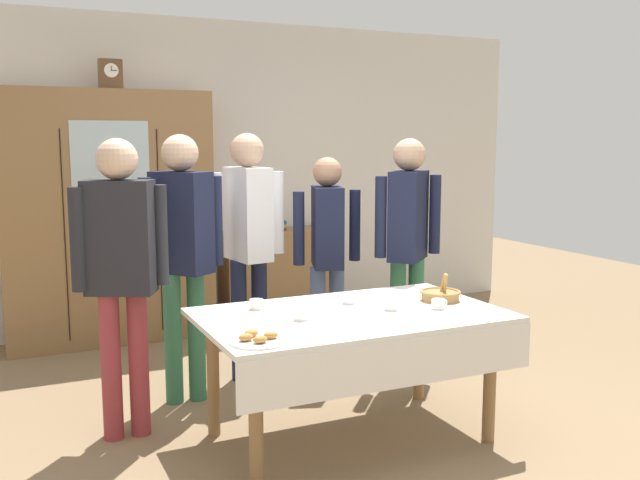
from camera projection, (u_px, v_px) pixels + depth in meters
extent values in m
plane|color=#846B4C|center=(334.00, 424.00, 4.15)|extent=(12.00, 12.00, 0.00)
cube|color=silver|center=(205.00, 174.00, 6.34)|extent=(6.40, 0.10, 2.70)
cylinder|color=olive|center=(256.00, 422.00, 3.32)|extent=(0.07, 0.07, 0.69)
cylinder|color=olive|center=(490.00, 380.00, 3.89)|extent=(0.07, 0.07, 0.69)
cylinder|color=olive|center=(213.00, 376.00, 3.96)|extent=(0.07, 0.07, 0.69)
cylinder|color=olive|center=(419.00, 346.00, 4.53)|extent=(0.07, 0.07, 0.69)
cube|color=white|center=(351.00, 315.00, 3.87)|extent=(1.64, 0.99, 0.03)
cube|color=white|center=(397.00, 365.00, 3.45)|extent=(1.64, 0.01, 0.24)
cube|color=olive|center=(109.00, 218.00, 5.75)|extent=(1.65, 0.45, 2.05)
cube|color=silver|center=(111.00, 169.00, 5.49)|extent=(0.59, 0.01, 0.74)
cube|color=black|center=(65.00, 237.00, 5.41)|extent=(0.01, 0.01, 1.64)
cube|color=black|center=(160.00, 231.00, 5.71)|extent=(0.01, 0.01, 1.64)
cube|color=brown|center=(110.00, 75.00, 5.61)|extent=(0.18, 0.10, 0.24)
cylinder|color=white|center=(111.00, 70.00, 5.56)|extent=(0.11, 0.01, 0.11)
cube|color=black|center=(111.00, 68.00, 5.55)|extent=(0.00, 0.00, 0.04)
cube|color=black|center=(114.00, 70.00, 5.56)|extent=(0.05, 0.00, 0.00)
cube|color=olive|center=(277.00, 275.00, 6.50)|extent=(1.02, 0.35, 0.84)
cube|color=#99332D|center=(276.00, 228.00, 6.44)|extent=(0.13, 0.18, 0.03)
cube|color=#B29333|center=(276.00, 225.00, 6.43)|extent=(0.16, 0.22, 0.03)
cube|color=#2D5184|center=(276.00, 222.00, 6.43)|extent=(0.16, 0.18, 0.03)
cylinder|color=white|center=(301.00, 321.00, 3.68)|extent=(0.13, 0.13, 0.01)
cylinder|color=white|center=(301.00, 315.00, 3.68)|extent=(0.08, 0.08, 0.05)
torus|color=white|center=(308.00, 313.00, 3.69)|extent=(0.04, 0.01, 0.04)
cylinder|color=#47230F|center=(301.00, 311.00, 3.68)|extent=(0.06, 0.06, 0.01)
cylinder|color=white|center=(391.00, 311.00, 3.90)|extent=(0.13, 0.13, 0.01)
cylinder|color=white|center=(391.00, 305.00, 3.89)|extent=(0.08, 0.08, 0.05)
torus|color=white|center=(397.00, 304.00, 3.91)|extent=(0.04, 0.01, 0.04)
cylinder|color=#47230F|center=(391.00, 301.00, 3.89)|extent=(0.06, 0.06, 0.01)
cylinder|color=white|center=(256.00, 310.00, 3.92)|extent=(0.13, 0.13, 0.01)
cylinder|color=white|center=(256.00, 304.00, 3.91)|extent=(0.08, 0.08, 0.05)
torus|color=white|center=(263.00, 303.00, 3.93)|extent=(0.04, 0.01, 0.04)
cylinder|color=#47230F|center=(256.00, 300.00, 3.91)|extent=(0.06, 0.06, 0.01)
cylinder|color=white|center=(438.00, 310.00, 3.92)|extent=(0.13, 0.13, 0.01)
cylinder|color=white|center=(438.00, 304.00, 3.92)|extent=(0.08, 0.08, 0.05)
torus|color=white|center=(444.00, 303.00, 3.93)|extent=(0.04, 0.01, 0.04)
cylinder|color=white|center=(349.00, 304.00, 4.05)|extent=(0.13, 0.13, 0.01)
cylinder|color=white|center=(349.00, 299.00, 4.05)|extent=(0.08, 0.08, 0.05)
torus|color=white|center=(355.00, 298.00, 4.06)|extent=(0.04, 0.01, 0.04)
cylinder|color=#9E7542|center=(440.00, 296.00, 4.16)|extent=(0.22, 0.22, 0.05)
torus|color=#9E7542|center=(440.00, 292.00, 4.15)|extent=(0.24, 0.24, 0.02)
cylinder|color=tan|center=(446.00, 284.00, 4.15)|extent=(0.02, 0.04, 0.12)
cylinder|color=tan|center=(445.00, 283.00, 4.16)|extent=(0.03, 0.04, 0.12)
cylinder|color=tan|center=(443.00, 283.00, 4.17)|extent=(0.04, 0.02, 0.12)
cylinder|color=white|center=(258.00, 341.00, 3.31)|extent=(0.28, 0.28, 0.01)
ellipsoid|color=#BC7F3D|center=(271.00, 335.00, 3.32)|extent=(0.07, 0.05, 0.04)
ellipsoid|color=#BC7F3D|center=(251.00, 333.00, 3.35)|extent=(0.07, 0.05, 0.04)
ellipsoid|color=#BC7F3D|center=(246.00, 337.00, 3.28)|extent=(0.07, 0.05, 0.04)
ellipsoid|color=#BC7F3D|center=(260.00, 339.00, 3.25)|extent=(0.07, 0.05, 0.04)
cube|color=silver|center=(285.00, 307.00, 3.99)|extent=(0.10, 0.01, 0.00)
ellipsoid|color=silver|center=(294.00, 306.00, 4.01)|extent=(0.03, 0.02, 0.01)
cube|color=silver|center=(357.00, 319.00, 3.73)|extent=(0.10, 0.01, 0.00)
ellipsoid|color=silver|center=(366.00, 317.00, 3.76)|extent=(0.03, 0.02, 0.01)
cylinder|color=#33704C|center=(397.00, 318.00, 4.98)|extent=(0.11, 0.11, 0.83)
cylinder|color=#33704C|center=(415.00, 316.00, 5.04)|extent=(0.11, 0.11, 0.83)
cube|color=#191E38|center=(408.00, 216.00, 4.91)|extent=(0.40, 0.39, 0.62)
sphere|color=tan|center=(409.00, 155.00, 4.85)|extent=(0.22, 0.22, 0.22)
cylinder|color=#191E38|center=(381.00, 217.00, 4.82)|extent=(0.08, 0.08, 0.56)
cylinder|color=#191E38|center=(435.00, 214.00, 5.00)|extent=(0.08, 0.08, 0.56)
cylinder|color=slate|center=(318.00, 319.00, 5.07)|extent=(0.11, 0.11, 0.76)
cylinder|color=slate|center=(336.00, 317.00, 5.13)|extent=(0.11, 0.11, 0.76)
cube|color=#191E38|center=(327.00, 227.00, 5.01)|extent=(0.31, 0.41, 0.57)
sphere|color=tan|center=(327.00, 172.00, 4.95)|extent=(0.21, 0.21, 0.21)
cylinder|color=#191E38|center=(299.00, 228.00, 4.92)|extent=(0.08, 0.08, 0.51)
cylinder|color=#191E38|center=(355.00, 225.00, 5.10)|extent=(0.08, 0.08, 0.51)
cylinder|color=#191E38|center=(239.00, 321.00, 4.88)|extent=(0.11, 0.11, 0.84)
cylinder|color=#191E38|center=(260.00, 318.00, 4.94)|extent=(0.11, 0.11, 0.84)
cube|color=silver|center=(248.00, 214.00, 4.80)|extent=(0.25, 0.39, 0.63)
sphere|color=tan|center=(247.00, 150.00, 4.74)|extent=(0.23, 0.23, 0.23)
cylinder|color=silver|center=(217.00, 215.00, 4.71)|extent=(0.08, 0.08, 0.57)
cylinder|color=silver|center=(278.00, 213.00, 4.89)|extent=(0.08, 0.08, 0.57)
cylinder|color=#933338|center=(111.00, 367.00, 3.90)|extent=(0.11, 0.11, 0.83)
cylinder|color=#933338|center=(139.00, 364.00, 3.97)|extent=(0.11, 0.11, 0.83)
cube|color=#232328|center=(120.00, 237.00, 3.83)|extent=(0.41, 0.34, 0.62)
sphere|color=#DBB293|center=(117.00, 159.00, 3.77)|extent=(0.22, 0.22, 0.22)
cylinder|color=#232328|center=(77.00, 240.00, 3.74)|extent=(0.08, 0.08, 0.56)
cylinder|color=#232328|center=(160.00, 235.00, 3.92)|extent=(0.08, 0.08, 0.56)
cylinder|color=#33704C|center=(173.00, 339.00, 4.44)|extent=(0.11, 0.11, 0.84)
cylinder|color=#33704C|center=(197.00, 336.00, 4.50)|extent=(0.11, 0.11, 0.84)
cube|color=#191E38|center=(182.00, 222.00, 4.37)|extent=(0.37, 0.41, 0.63)
sphere|color=#DBB293|center=(180.00, 153.00, 4.31)|extent=(0.23, 0.23, 0.23)
cylinder|color=#191E38|center=(146.00, 224.00, 4.28)|extent=(0.08, 0.08, 0.57)
cylinder|color=#191E38|center=(216.00, 221.00, 4.46)|extent=(0.08, 0.08, 0.57)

